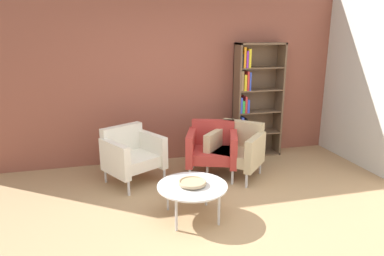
{
  "coord_description": "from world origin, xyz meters",
  "views": [
    {
      "loc": [
        -1.13,
        -3.2,
        2.1
      ],
      "look_at": [
        -0.07,
        0.84,
        0.95
      ],
      "focal_mm": 33.47,
      "sensor_mm": 36.0,
      "label": 1
    }
  ],
  "objects_px": {
    "armchair_spare_guest": "(212,148)",
    "coffee_table_low": "(192,188)",
    "decorative_bowl": "(192,182)",
    "armchair_near_window": "(236,148)",
    "armchair_by_bookshelf": "(131,154)",
    "bookshelf_tall": "(253,100)"
  },
  "relations": [
    {
      "from": "armchair_spare_guest",
      "to": "coffee_table_low",
      "type": "bearing_deg",
      "value": -97.63
    },
    {
      "from": "decorative_bowl",
      "to": "armchair_near_window",
      "type": "distance_m",
      "value": 1.41
    },
    {
      "from": "coffee_table_low",
      "to": "armchair_spare_guest",
      "type": "height_order",
      "value": "armchair_spare_guest"
    },
    {
      "from": "armchair_by_bookshelf",
      "to": "armchair_near_window",
      "type": "distance_m",
      "value": 1.53
    },
    {
      "from": "coffee_table_low",
      "to": "decorative_bowl",
      "type": "bearing_deg",
      "value": 180.0
    },
    {
      "from": "decorative_bowl",
      "to": "armchair_by_bookshelf",
      "type": "relative_size",
      "value": 0.34
    },
    {
      "from": "bookshelf_tall",
      "to": "armchair_by_bookshelf",
      "type": "xyz_separation_m",
      "value": [
        -2.1,
        -0.63,
        -0.54
      ]
    },
    {
      "from": "armchair_spare_guest",
      "to": "decorative_bowl",
      "type": "bearing_deg",
      "value": -97.63
    },
    {
      "from": "armchair_by_bookshelf",
      "to": "armchair_near_window",
      "type": "height_order",
      "value": "same"
    },
    {
      "from": "armchair_spare_guest",
      "to": "armchair_near_window",
      "type": "distance_m",
      "value": 0.36
    },
    {
      "from": "decorative_bowl",
      "to": "armchair_near_window",
      "type": "relative_size",
      "value": 0.34
    },
    {
      "from": "armchair_spare_guest",
      "to": "armchair_by_bookshelf",
      "type": "relative_size",
      "value": 0.95
    },
    {
      "from": "bookshelf_tall",
      "to": "armchair_by_bookshelf",
      "type": "distance_m",
      "value": 2.26
    },
    {
      "from": "decorative_bowl",
      "to": "armchair_by_bookshelf",
      "type": "bearing_deg",
      "value": 115.34
    },
    {
      "from": "bookshelf_tall",
      "to": "armchair_spare_guest",
      "type": "bearing_deg",
      "value": -144.35
    },
    {
      "from": "bookshelf_tall",
      "to": "decorative_bowl",
      "type": "height_order",
      "value": "bookshelf_tall"
    },
    {
      "from": "coffee_table_low",
      "to": "armchair_spare_guest",
      "type": "relative_size",
      "value": 0.9
    },
    {
      "from": "bookshelf_tall",
      "to": "coffee_table_low",
      "type": "bearing_deg",
      "value": -129.8
    },
    {
      "from": "bookshelf_tall",
      "to": "coffee_table_low",
      "type": "relative_size",
      "value": 2.37
    },
    {
      "from": "decorative_bowl",
      "to": "armchair_by_bookshelf",
      "type": "distance_m",
      "value": 1.34
    },
    {
      "from": "coffee_table_low",
      "to": "armchair_near_window",
      "type": "relative_size",
      "value": 0.84
    },
    {
      "from": "coffee_table_low",
      "to": "armchair_near_window",
      "type": "distance_m",
      "value": 1.41
    }
  ]
}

